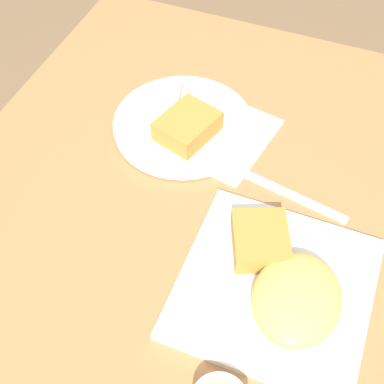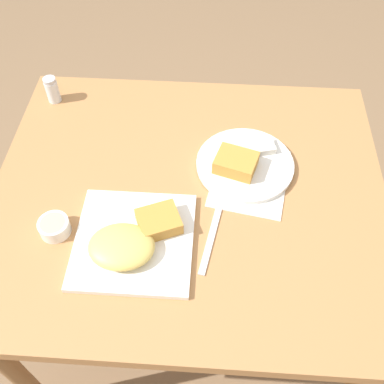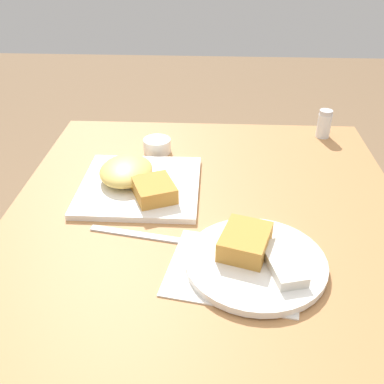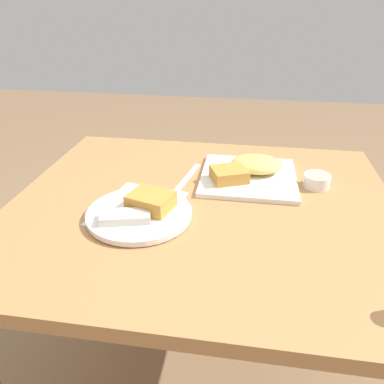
{
  "view_description": "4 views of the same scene",
  "coord_description": "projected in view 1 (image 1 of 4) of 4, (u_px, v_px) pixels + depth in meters",
  "views": [
    {
      "loc": [
        -0.51,
        -0.19,
        1.46
      ],
      "look_at": [
        -0.01,
        0.01,
        0.76
      ],
      "focal_mm": 50.0,
      "sensor_mm": 36.0,
      "label": 1
    },
    {
      "loc": [
        0.06,
        -0.71,
        1.66
      ],
      "look_at": [
        0.01,
        -0.04,
        0.79
      ],
      "focal_mm": 42.0,
      "sensor_mm": 36.0,
      "label": 2
    },
    {
      "loc": [
        0.79,
        0.01,
        1.3
      ],
      "look_at": [
        -0.04,
        -0.03,
        0.78
      ],
      "focal_mm": 42.0,
      "sensor_mm": 36.0,
      "label": 3
    },
    {
      "loc": [
        -0.11,
        0.86,
        1.24
      ],
      "look_at": [
        0.02,
        0.04,
        0.79
      ],
      "focal_mm": 35.0,
      "sensor_mm": 36.0,
      "label": 4
    }
  ],
  "objects": [
    {
      "name": "dining_table",
      "position": [
        201.0,
        227.0,
        0.97
      ],
      "size": [
        1.02,
        0.88,
        0.74
      ],
      "color": "#B27A47",
      "rests_on": "ground_plane"
    },
    {
      "name": "plate_oval_far",
      "position": [
        182.0,
        123.0,
        0.99
      ],
      "size": [
        0.26,
        0.26,
        0.05
      ],
      "color": "white",
      "rests_on": "menu_card"
    },
    {
      "name": "plate_square_near",
      "position": [
        281.0,
        285.0,
        0.78
      ],
      "size": [
        0.28,
        0.28,
        0.06
      ],
      "color": "white",
      "rests_on": "dining_table"
    },
    {
      "name": "butter_knife",
      "position": [
        292.0,
        195.0,
        0.91
      ],
      "size": [
        0.05,
        0.2,
        0.0
      ],
      "rotation": [
        0.0,
        0.0,
        1.39
      ],
      "color": "silver",
      "rests_on": "dining_table"
    },
    {
      "name": "menu_card",
      "position": [
        205.0,
        128.0,
        1.01
      ],
      "size": [
        0.23,
        0.27,
        0.0
      ],
      "rotation": [
        0.0,
        0.0,
        -0.18
      ],
      "color": "silver",
      "rests_on": "dining_table"
    },
    {
      "name": "ground_plane",
      "position": [
        198.0,
        360.0,
        1.49
      ],
      "size": [
        8.0,
        8.0,
        0.0
      ],
      "primitive_type": "plane",
      "color": "#846647"
    }
  ]
}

